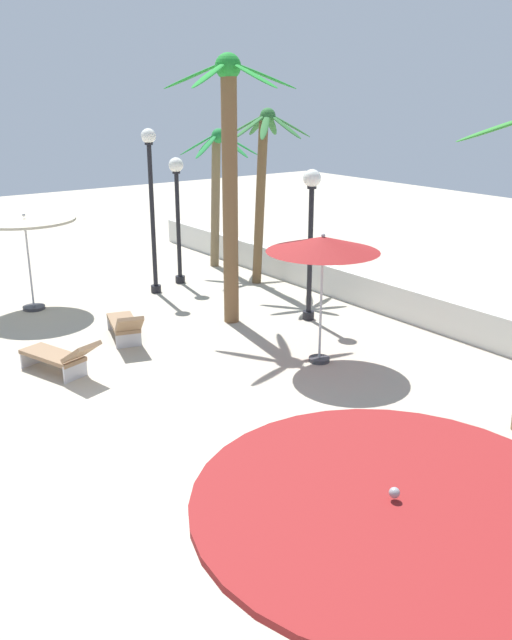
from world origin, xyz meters
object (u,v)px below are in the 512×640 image
(patio_umbrella_3, at_px, (393,516))
(palm_tree_2, at_px, (263,174))
(lamp_post_2, at_px, (311,222))
(lounge_chair_0, at_px, (125,324))
(palm_tree_3, at_px, (217,180))
(patio_umbrella_2, at_px, (25,226))
(lounge_chair_1, at_px, (60,355))
(palm_tree_0, at_px, (230,166))
(lamp_post_3, at_px, (177,202))
(patio_umbrella_1, at_px, (323,246))
(lamp_post_1, at_px, (151,192))

(patio_umbrella_3, height_order, palm_tree_2, palm_tree_2)
(lamp_post_2, xyz_separation_m, lounge_chair_0, (-1.24, -4.26, -1.98))
(palm_tree_3, bearing_deg, lamp_post_2, -10.70)
(patio_umbrella_2, height_order, lounge_chair_1, patio_umbrella_2)
(patio_umbrella_2, bearing_deg, lounge_chair_0, 13.79)
(patio_umbrella_2, bearing_deg, palm_tree_2, 74.98)
(palm_tree_0, xyz_separation_m, palm_tree_2, (-2.15, 2.55, -0.52))
(patio_umbrella_2, relative_size, lamp_post_3, 0.69)
(palm_tree_3, xyz_separation_m, lounge_chair_0, (4.40, -5.33, -2.32))
(lamp_post_3, relative_size, lounge_chair_1, 1.83)
(patio_umbrella_1, relative_size, lamp_post_3, 0.75)
(patio_umbrella_2, distance_m, lounge_chair_1, 4.91)
(patio_umbrella_1, bearing_deg, lamp_post_2, 144.20)
(lamp_post_1, height_order, lamp_post_3, lamp_post_1)
(lounge_chair_1, bearing_deg, palm_tree_3, 126.83)
(palm_tree_2, xyz_separation_m, lamp_post_1, (-1.14, -2.83, -0.40))
(palm_tree_0, bearing_deg, palm_tree_2, 130.15)
(patio_umbrella_1, xyz_separation_m, lamp_post_3, (-6.93, 0.74, -0.07))
(patio_umbrella_3, relative_size, palm_tree_0, 0.49)
(palm_tree_0, xyz_separation_m, lounge_chair_0, (-0.26, -2.67, -3.27))
(palm_tree_0, bearing_deg, patio_umbrella_3, -28.23)
(patio_umbrella_3, bearing_deg, patio_umbrella_2, 172.50)
(patio_umbrella_1, xyz_separation_m, lamp_post_2, (-2.19, 1.58, -0.04))
(patio_umbrella_2, distance_m, lamp_post_2, 7.00)
(patio_umbrella_2, relative_size, lounge_chair_1, 1.26)
(palm_tree_2, height_order, lounge_chair_1, palm_tree_2)
(lamp_post_1, bearing_deg, patio_umbrella_1, 2.67)
(patio_umbrella_1, bearing_deg, patio_umbrella_3, -38.33)
(patio_umbrella_1, xyz_separation_m, patio_umbrella_2, (-6.95, -3.54, -0.29))
(patio_umbrella_2, distance_m, palm_tree_0, 5.39)
(patio_umbrella_2, height_order, lamp_post_3, lamp_post_3)
(palm_tree_3, bearing_deg, lamp_post_1, -65.03)
(palm_tree_2, height_order, lamp_post_2, palm_tree_2)
(palm_tree_0, relative_size, lamp_post_2, 1.68)
(palm_tree_0, xyz_separation_m, palm_tree_3, (-4.66, 2.66, -0.95))
(palm_tree_3, relative_size, lamp_post_3, 1.19)
(palm_tree_3, xyz_separation_m, lamp_post_3, (0.90, -1.91, -0.36))
(patio_umbrella_1, relative_size, palm_tree_3, 0.63)
(patio_umbrella_2, bearing_deg, lamp_post_2, 47.12)
(lamp_post_1, bearing_deg, lamp_post_2, 23.82)
(palm_tree_2, bearing_deg, lounge_chair_0, -70.08)
(palm_tree_3, height_order, lounge_chair_0, palm_tree_3)
(lamp_post_3, bearing_deg, palm_tree_3, 115.31)
(patio_umbrella_2, relative_size, palm_tree_2, 0.51)
(palm_tree_0, distance_m, lamp_post_1, 3.42)
(patio_umbrella_3, relative_size, lounge_chair_0, 1.50)
(lamp_post_2, bearing_deg, lounge_chair_0, -106.23)
(palm_tree_3, relative_size, lounge_chair_1, 2.18)
(palm_tree_2, relative_size, lamp_post_3, 1.37)
(palm_tree_3, xyz_separation_m, lounge_chair_1, (5.37, -7.17, -2.31))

